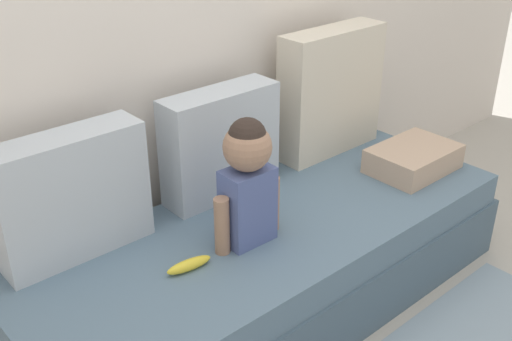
{
  "coord_description": "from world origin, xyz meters",
  "views": [
    {
      "loc": [
        -1.4,
        -1.51,
        1.7
      ],
      "look_at": [
        -0.08,
        0.0,
        0.67
      ],
      "focal_mm": 42.75,
      "sensor_mm": 36.0,
      "label": 1
    }
  ],
  "objects": [
    {
      "name": "throw_pillow_right",
      "position": [
        0.66,
        0.31,
        0.72
      ],
      "size": [
        0.56,
        0.16,
        0.6
      ],
      "primitive_type": "cube",
      "color": "beige",
      "rests_on": "couch"
    },
    {
      "name": "throw_pillow_left",
      "position": [
        -0.66,
        0.31,
        0.65
      ],
      "size": [
        0.54,
        0.16,
        0.46
      ],
      "primitive_type": "cube",
      "color": "#B2BCC6",
      "rests_on": "couch"
    },
    {
      "name": "ground_plane",
      "position": [
        0.0,
        0.0,
        0.0
      ],
      "size": [
        12.0,
        12.0,
        0.0
      ],
      "primitive_type": "plane",
      "color": "#B2ADA3"
    },
    {
      "name": "folded_blanket",
      "position": [
        0.79,
        -0.1,
        0.47
      ],
      "size": [
        0.4,
        0.28,
        0.11
      ],
      "primitive_type": "cube",
      "color": "tan",
      "rests_on": "couch"
    },
    {
      "name": "banana",
      "position": [
        -0.43,
        -0.05,
        0.44
      ],
      "size": [
        0.17,
        0.07,
        0.04
      ],
      "primitive_type": "ellipsoid",
      "rotation": [
        0.0,
        0.0,
        -0.13
      ],
      "color": "yellow",
      "rests_on": "couch"
    },
    {
      "name": "throw_pillow_center",
      "position": [
        0.0,
        0.31,
        0.65
      ],
      "size": [
        0.51,
        0.16,
        0.46
      ],
      "primitive_type": "cube",
      "color": "#B2BCC6",
      "rests_on": "couch"
    },
    {
      "name": "couch",
      "position": [
        0.0,
        0.0,
        0.21
      ],
      "size": [
        2.14,
        0.82,
        0.42
      ],
      "color": "#495F70",
      "rests_on": "ground"
    },
    {
      "name": "toddler",
      "position": [
        -0.15,
        -0.04,
        0.68
      ],
      "size": [
        0.3,
        0.18,
        0.49
      ],
      "color": "#4C5B93",
      "rests_on": "couch"
    }
  ]
}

